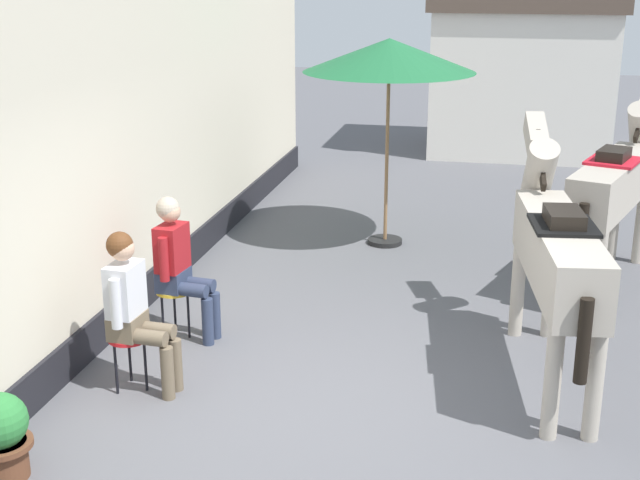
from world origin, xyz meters
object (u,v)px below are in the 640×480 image
at_px(seated_visitor_near, 133,304).
at_px(flower_planter_near, 1,435).
at_px(cafe_parasol, 389,57).
at_px(saddled_horse_far, 616,182).
at_px(saddled_horse_near, 556,249).
at_px(seated_visitor_far, 179,261).

bearing_deg(seated_visitor_near, flower_planter_near, -105.04).
height_order(seated_visitor_near, cafe_parasol, cafe_parasol).
distance_m(saddled_horse_far, cafe_parasol, 3.02).
distance_m(saddled_horse_near, cafe_parasol, 4.08).
distance_m(seated_visitor_near, saddled_horse_far, 5.47).
relative_size(saddled_horse_far, flower_planter_near, 4.50).
relative_size(flower_planter_near, cafe_parasol, 0.25).
height_order(seated_visitor_far, saddled_horse_near, saddled_horse_near).
bearing_deg(seated_visitor_far, saddled_horse_near, -1.45).
relative_size(saddled_horse_far, cafe_parasol, 1.12).
xyz_separation_m(seated_visitor_near, flower_planter_near, (-0.39, -1.44, -0.44)).
bearing_deg(seated_visitor_near, saddled_horse_near, 16.85).
bearing_deg(seated_visitor_far, flower_planter_near, -98.05).
height_order(seated_visitor_near, saddled_horse_near, saddled_horse_near).
xyz_separation_m(flower_planter_near, cafe_parasol, (1.86, 5.86, 2.03)).
bearing_deg(seated_visitor_near, saddled_horse_far, 40.97).
bearing_deg(saddled_horse_near, saddled_horse_far, 73.86).
bearing_deg(saddled_horse_near, seated_visitor_far, 178.55).
relative_size(seated_visitor_far, saddled_horse_far, 0.48).
xyz_separation_m(saddled_horse_far, flower_planter_near, (-4.51, -5.02, -0.82)).
relative_size(seated_visitor_near, seated_visitor_far, 1.00).
distance_m(saddled_horse_far, flower_planter_near, 6.79).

